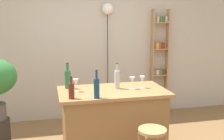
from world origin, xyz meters
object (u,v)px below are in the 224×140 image
object	(u,v)px
bottle_wine_red	(97,88)
wine_glass_left	(132,80)
wine_glass_right	(76,83)
spice_shelf	(159,62)
bottle_vinegar	(117,79)
bottle_spirits_clear	(71,90)
wine_glass_center	(142,79)
bottle_olive_oil	(68,79)
pendant_globe_light	(108,11)

from	to	relation	value
bottle_wine_red	wine_glass_left	distance (m)	0.62
wine_glass_right	spice_shelf	bearing A→B (deg)	39.75
bottle_wine_red	bottle_vinegar	xyz separation A→B (m)	(0.34, 0.39, 0.00)
spice_shelf	bottle_spirits_clear	world-z (taller)	spice_shelf
bottle_wine_red	wine_glass_right	size ratio (longest dim) A/B	2.06
bottle_wine_red	wine_glass_right	xyz separation A→B (m)	(-0.20, 0.36, -0.01)
bottle_wine_red	bottle_vinegar	size ratio (longest dim) A/B	0.98
spice_shelf	bottle_wine_red	size ratio (longest dim) A/B	5.99
bottle_vinegar	bottle_wine_red	bearing A→B (deg)	-131.68
wine_glass_left	bottle_spirits_clear	bearing A→B (deg)	-162.07
wine_glass_center	wine_glass_right	size ratio (longest dim) A/B	1.00
wine_glass_left	wine_glass_center	distance (m)	0.15
wine_glass_left	wine_glass_center	world-z (taller)	same
bottle_wine_red	wine_glass_right	distance (m)	0.41
bottle_wine_red	wine_glass_center	bearing A→B (deg)	26.54
bottle_olive_oil	wine_glass_right	distance (m)	0.21
bottle_olive_oil	wine_glass_right	world-z (taller)	bottle_olive_oil
spice_shelf	bottle_olive_oil	size ratio (longest dim) A/B	5.87
spice_shelf	pendant_globe_light	world-z (taller)	pendant_globe_light
bottle_olive_oil	wine_glass_left	bearing A→B (deg)	-15.68
bottle_olive_oil	wine_glass_center	world-z (taller)	bottle_olive_oil
bottle_vinegar	pendant_globe_light	bearing A→B (deg)	82.30
bottle_wine_red	bottle_olive_oil	bearing A→B (deg)	118.08
bottle_olive_oil	pendant_globe_light	world-z (taller)	pendant_globe_light
bottle_spirits_clear	wine_glass_center	bearing A→B (deg)	16.74
bottle_wine_red	wine_glass_left	size ratio (longest dim) A/B	2.06
bottle_vinegar	wine_glass_right	bearing A→B (deg)	-177.28
bottle_spirits_clear	bottle_olive_oil	world-z (taller)	bottle_olive_oil
bottle_olive_oil	wine_glass_right	xyz separation A→B (m)	(0.09, -0.19, -0.01)
bottle_olive_oil	bottle_vinegar	world-z (taller)	same
bottle_wine_red	pendant_globe_light	size ratio (longest dim) A/B	0.16
bottle_wine_red	bottle_vinegar	distance (m)	0.52
wine_glass_center	spice_shelf	bearing A→B (deg)	59.37
spice_shelf	bottle_wine_red	distance (m)	2.41
wine_glass_center	wine_glass_right	bearing A→B (deg)	178.73
wine_glass_left	wine_glass_right	xyz separation A→B (m)	(-0.74, 0.05, 0.00)
spice_shelf	bottle_spirits_clear	xyz separation A→B (m)	(-1.85, -1.78, 0.01)
bottle_olive_oil	bottle_wine_red	world-z (taller)	bottle_olive_oil
spice_shelf	wine_glass_center	size ratio (longest dim) A/B	12.32
bottle_spirits_clear	bottle_olive_oil	size ratio (longest dim) A/B	0.77
bottle_spirits_clear	bottle_wine_red	distance (m)	0.29
wine_glass_center	pendant_globe_light	world-z (taller)	pendant_globe_light
bottle_vinegar	wine_glass_left	distance (m)	0.20
bottle_olive_oil	wine_glass_left	size ratio (longest dim) A/B	2.10
bottle_wine_red	spice_shelf	bearing A→B (deg)	49.49
bottle_spirits_clear	pendant_globe_light	distance (m)	2.21
wine_glass_right	bottle_vinegar	bearing A→B (deg)	2.72
wine_glass_left	spice_shelf	bearing A→B (deg)	55.78
wine_glass_left	pendant_globe_light	bearing A→B (deg)	89.64
spice_shelf	bottle_olive_oil	bearing A→B (deg)	-145.28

